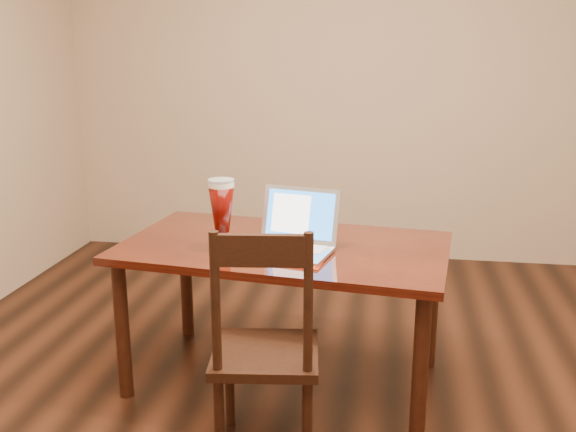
# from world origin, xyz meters

# --- Properties ---
(dining_table) EXTENTS (1.56, 0.99, 1.01)m
(dining_table) POSITION_xyz_m (-0.31, 0.51, 0.62)
(dining_table) COLOR #491509
(dining_table) RESTS_ON ground
(dining_chair) EXTENTS (0.45, 0.43, 0.95)m
(dining_chair) POSITION_xyz_m (-0.28, -0.06, 0.45)
(dining_chair) COLOR black
(dining_chair) RESTS_ON ground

